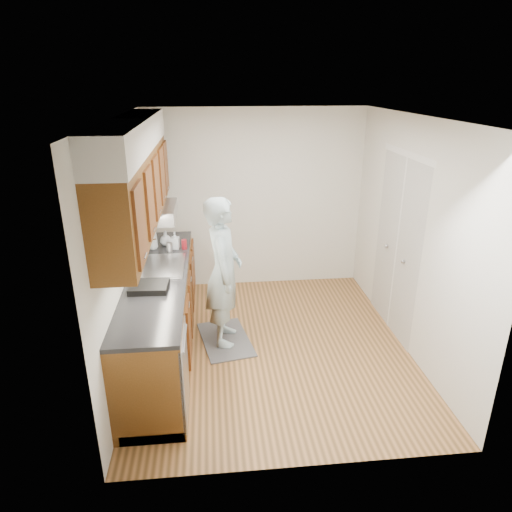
{
  "coord_description": "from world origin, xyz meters",
  "views": [
    {
      "loc": [
        -0.63,
        -4.43,
        2.84
      ],
      "look_at": [
        -0.15,
        0.25,
        1.0
      ],
      "focal_mm": 32.0,
      "sensor_mm": 36.0,
      "label": 1
    }
  ],
  "objects_px": {
    "steel_can": "(169,248)",
    "dish_rack": "(149,287)",
    "person": "(223,263)",
    "soap_bottle_a": "(152,236)",
    "soda_can": "(184,244)",
    "soap_bottle_b": "(175,240)",
    "soap_bottle_c": "(166,238)"
  },
  "relations": [
    {
      "from": "soap_bottle_a",
      "to": "soap_bottle_b",
      "type": "relative_size",
      "value": 1.45
    },
    {
      "from": "soap_bottle_c",
      "to": "soda_can",
      "type": "relative_size",
      "value": 1.57
    },
    {
      "from": "person",
      "to": "soda_can",
      "type": "distance_m",
      "value": 0.72
    },
    {
      "from": "soap_bottle_a",
      "to": "dish_rack",
      "type": "xyz_separation_m",
      "value": [
        0.08,
        -1.15,
        -0.12
      ]
    },
    {
      "from": "person",
      "to": "steel_can",
      "type": "xyz_separation_m",
      "value": [
        -0.61,
        0.45,
        0.03
      ]
    },
    {
      "from": "soap_bottle_c",
      "to": "dish_rack",
      "type": "xyz_separation_m",
      "value": [
        -0.06,
        -1.25,
        -0.06
      ]
    },
    {
      "from": "person",
      "to": "soda_can",
      "type": "relative_size",
      "value": 16.52
    },
    {
      "from": "soap_bottle_c",
      "to": "steel_can",
      "type": "height_order",
      "value": "soap_bottle_c"
    },
    {
      "from": "person",
      "to": "soap_bottle_b",
      "type": "xyz_separation_m",
      "value": [
        -0.55,
        0.58,
        0.07
      ]
    },
    {
      "from": "person",
      "to": "soap_bottle_a",
      "type": "relative_size",
      "value": 6.28
    },
    {
      "from": "soap_bottle_b",
      "to": "steel_can",
      "type": "bearing_deg",
      "value": -113.36
    },
    {
      "from": "soap_bottle_c",
      "to": "dish_rack",
      "type": "distance_m",
      "value": 1.25
    },
    {
      "from": "soap_bottle_c",
      "to": "dish_rack",
      "type": "relative_size",
      "value": 0.5
    },
    {
      "from": "soap_bottle_a",
      "to": "soap_bottle_c",
      "type": "bearing_deg",
      "value": 34.64
    },
    {
      "from": "soap_bottle_a",
      "to": "soda_can",
      "type": "height_order",
      "value": "soap_bottle_a"
    },
    {
      "from": "person",
      "to": "dish_rack",
      "type": "xyz_separation_m",
      "value": [
        -0.73,
        -0.53,
        -0.0
      ]
    },
    {
      "from": "person",
      "to": "soap_bottle_c",
      "type": "xyz_separation_m",
      "value": [
        -0.67,
        0.71,
        0.06
      ]
    },
    {
      "from": "soap_bottle_c",
      "to": "steel_can",
      "type": "relative_size",
      "value": 1.46
    },
    {
      "from": "steel_can",
      "to": "dish_rack",
      "type": "bearing_deg",
      "value": -97.23
    },
    {
      "from": "soap_bottle_b",
      "to": "soap_bottle_c",
      "type": "relative_size",
      "value": 1.15
    },
    {
      "from": "soda_can",
      "to": "soap_bottle_a",
      "type": "bearing_deg",
      "value": 171.74
    },
    {
      "from": "soap_bottle_a",
      "to": "soap_bottle_b",
      "type": "bearing_deg",
      "value": -6.83
    },
    {
      "from": "person",
      "to": "soap_bottle_b",
      "type": "relative_size",
      "value": 9.13
    },
    {
      "from": "soap_bottle_c",
      "to": "soap_bottle_b",
      "type": "bearing_deg",
      "value": -46.77
    },
    {
      "from": "soap_bottle_b",
      "to": "soda_can",
      "type": "relative_size",
      "value": 1.81
    },
    {
      "from": "soap_bottle_b",
      "to": "person",
      "type": "bearing_deg",
      "value": -46.71
    },
    {
      "from": "person",
      "to": "soap_bottle_b",
      "type": "height_order",
      "value": "person"
    },
    {
      "from": "person",
      "to": "soda_can",
      "type": "xyz_separation_m",
      "value": [
        -0.44,
        0.56,
        0.03
      ]
    },
    {
      "from": "soda_can",
      "to": "steel_can",
      "type": "xyz_separation_m",
      "value": [
        -0.17,
        -0.11,
        0.0
      ]
    },
    {
      "from": "soap_bottle_a",
      "to": "soda_can",
      "type": "distance_m",
      "value": 0.39
    },
    {
      "from": "soap_bottle_b",
      "to": "steel_can",
      "type": "relative_size",
      "value": 1.68
    },
    {
      "from": "soap_bottle_a",
      "to": "dish_rack",
      "type": "relative_size",
      "value": 0.84
    }
  ]
}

